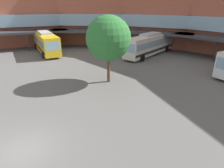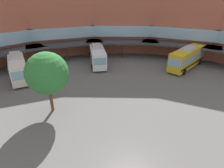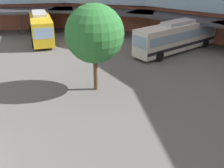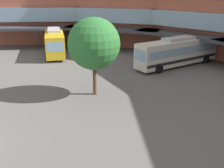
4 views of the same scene
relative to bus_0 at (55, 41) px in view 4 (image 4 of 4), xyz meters
The scene contains 3 objects.
bus_0 is the anchor object (origin of this frame).
bus_2 18.60m from the bus_0, 40.65° to the left, with size 3.75×12.48×3.73m.
plaza_tree 18.76m from the bus_0, ahead, with size 4.82×4.82×7.35m.
Camera 4 is at (18.28, 1.75, 10.06)m, focal length 44.79 mm.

